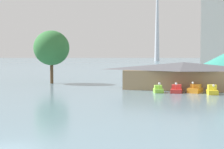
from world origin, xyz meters
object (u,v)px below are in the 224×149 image
object	(u,v)px
pedal_boat_lime	(158,90)
distant_broadcast_tower	(157,0)
pedal_boat_orange	(195,89)
pedal_boat_red	(177,90)
pedal_boat_yellow	(212,91)
shoreline_tree_tall_left	(52,48)
boathouse	(184,75)

from	to	relation	value
pedal_boat_lime	distant_broadcast_tower	bearing A→B (deg)	171.39
pedal_boat_lime	distant_broadcast_tower	size ratio (longest dim) A/B	0.02
pedal_boat_lime	distant_broadcast_tower	distance (m)	325.60
pedal_boat_orange	pedal_boat_lime	bearing A→B (deg)	-60.00
pedal_boat_lime	pedal_boat_red	bearing A→B (deg)	84.02
pedal_boat_lime	pedal_boat_red	size ratio (longest dim) A/B	0.94
pedal_boat_lime	pedal_boat_orange	bearing A→B (deg)	86.11
pedal_boat_yellow	pedal_boat_orange	bearing A→B (deg)	-133.07
pedal_boat_red	pedal_boat_orange	world-z (taller)	pedal_boat_orange
pedal_boat_orange	shoreline_tree_tall_left	size ratio (longest dim) A/B	0.27
pedal_boat_orange	distant_broadcast_tower	xyz separation A→B (m)	(-57.46, 313.85, 62.82)
pedal_boat_red	shoreline_tree_tall_left	xyz separation A→B (m)	(-26.11, 11.21, 6.64)
shoreline_tree_tall_left	distant_broadcast_tower	xyz separation A→B (m)	(-28.67, 303.41, 56.22)
pedal_boat_yellow	boathouse	xyz separation A→B (m)	(-4.71, 6.87, 1.83)
pedal_boat_red	pedal_boat_yellow	distance (m)	5.24
pedal_boat_red	pedal_boat_yellow	world-z (taller)	pedal_boat_red
pedal_boat_lime	pedal_boat_yellow	size ratio (longest dim) A/B	0.97
pedal_boat_yellow	boathouse	bearing A→B (deg)	-156.11
boathouse	distant_broadcast_tower	world-z (taller)	distant_broadcast_tower
pedal_boat_red	pedal_boat_orange	bearing A→B (deg)	103.88
shoreline_tree_tall_left	pedal_boat_orange	bearing A→B (deg)	-19.92
shoreline_tree_tall_left	boathouse	bearing A→B (deg)	-10.97
boathouse	distant_broadcast_tower	distance (m)	319.35
pedal_boat_orange	shoreline_tree_tall_left	xyz separation A→B (m)	(-28.79, 10.44, 6.60)
pedal_boat_orange	boathouse	bearing A→B (deg)	-141.35
pedal_boat_red	pedal_boat_orange	distance (m)	2.80
shoreline_tree_tall_left	distant_broadcast_tower	bearing A→B (deg)	95.40
pedal_boat_orange	distant_broadcast_tower	distance (m)	325.19
pedal_boat_lime	pedal_boat_yellow	distance (m)	7.85
pedal_boat_yellow	shoreline_tree_tall_left	size ratio (longest dim) A/B	0.25
pedal_boat_lime	shoreline_tree_tall_left	world-z (taller)	shoreline_tree_tall_left
pedal_boat_orange	pedal_boat_yellow	size ratio (longest dim) A/B	1.09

